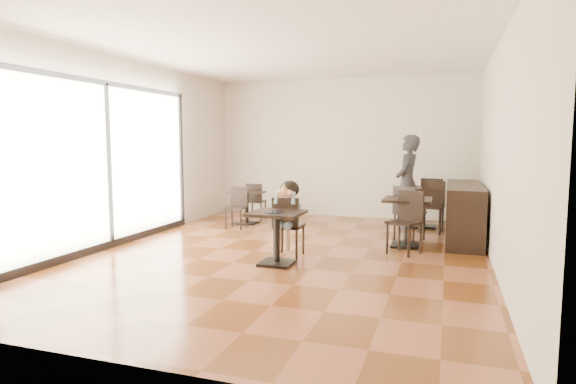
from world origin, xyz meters
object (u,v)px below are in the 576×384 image
at_px(child_chair, 289,226).
at_px(chair_left_a, 257,201).
at_px(child, 289,219).
at_px(cafe_table_back, 424,207).
at_px(adult_patron, 407,182).
at_px(chair_mid_b, 404,223).
at_px(chair_back_b, 431,207).
at_px(chair_back_a, 433,201).
at_px(cafe_table_mid, 407,222).
at_px(child_table, 277,238).
at_px(chair_mid_a, 410,213).
at_px(cafe_table_left, 247,208).
at_px(chair_left_b, 236,208).

relative_size(child_chair, chair_left_a, 1.12).
distance_m(child, cafe_table_back, 3.73).
bearing_deg(adult_patron, chair_left_a, -84.21).
xyz_separation_m(chair_mid_b, chair_back_b, (0.35, 1.97, 0.01)).
xyz_separation_m(child, chair_back_a, (2.02, 3.63, -0.08)).
bearing_deg(cafe_table_mid, cafe_table_back, 84.81).
bearing_deg(child, chair_back_a, 60.95).
xyz_separation_m(adult_patron, chair_back_b, (0.48, -0.25, -0.45)).
distance_m(child_table, child, 0.58).
bearing_deg(chair_mid_a, cafe_table_back, -72.77).
height_order(child, cafe_table_mid, child).
xyz_separation_m(cafe_table_left, chair_left_a, (0.00, 0.55, 0.07)).
bearing_deg(chair_left_a, child_table, 113.80).
xyz_separation_m(child, chair_mid_b, (1.67, 0.71, -0.09)).
distance_m(child, chair_mid_a, 2.47).
relative_size(child, cafe_table_mid, 1.43).
relative_size(child_chair, child, 0.79).
height_order(chair_mid_b, chair_back_a, chair_back_a).
relative_size(child_chair, chair_left_b, 1.12).
xyz_separation_m(child_table, child_chair, (0.00, 0.55, 0.08)).
relative_size(adult_patron, cafe_table_left, 2.75).
xyz_separation_m(child, cafe_table_left, (-1.76, 2.46, -0.24)).
distance_m(child_table, chair_back_a, 4.65).
distance_m(chair_mid_a, chair_back_b, 0.94).
relative_size(chair_left_b, chair_back_b, 0.83).
height_order(child_table, cafe_table_left, child_table).
height_order(child_table, child_chair, child_chair).
bearing_deg(cafe_table_mid, chair_back_a, 81.69).
relative_size(cafe_table_back, chair_left_b, 1.00).
height_order(adult_patron, chair_back_b, adult_patron).
xyz_separation_m(adult_patron, cafe_table_back, (0.32, 0.30, -0.53)).
height_order(chair_mid_a, chair_left_a, chair_mid_a).
height_order(cafe_table_back, chair_left_b, chair_left_b).
bearing_deg(cafe_table_back, cafe_table_mid, -95.19).
bearing_deg(adult_patron, chair_mid_a, 14.09).
bearing_deg(chair_back_a, chair_back_b, 97.14).
xyz_separation_m(child_chair, chair_mid_a, (1.67, 1.81, 0.03)).
xyz_separation_m(adult_patron, cafe_table_left, (-3.30, -0.47, -0.60)).
bearing_deg(cafe_table_back, chair_left_a, -176.48).
distance_m(chair_left_a, chair_left_b, 1.10).
distance_m(chair_mid_b, chair_left_b, 3.64).
distance_m(child_chair, chair_mid_b, 1.82).
distance_m(cafe_table_back, chair_mid_a, 1.43).
bearing_deg(chair_mid_b, cafe_table_back, 110.35).
bearing_deg(cafe_table_mid, chair_left_b, 169.30).
height_order(adult_patron, cafe_table_back, adult_patron).
distance_m(child_table, cafe_table_back, 4.21).
height_order(child, chair_left_a, child).
bearing_deg(chair_back_a, cafe_table_mid, 88.83).
bearing_deg(chair_left_b, child_table, -56.91).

